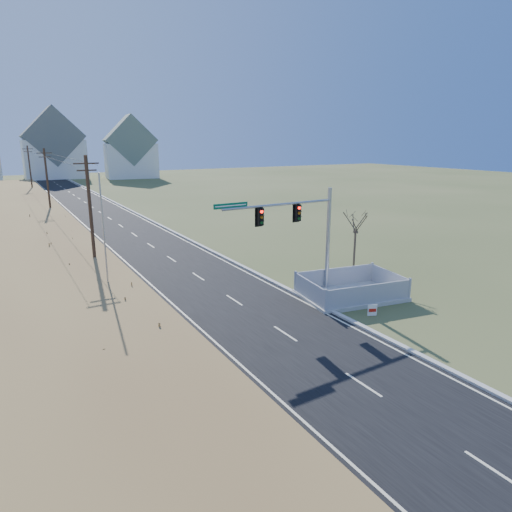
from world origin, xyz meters
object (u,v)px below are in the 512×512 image
Objects in this scene: traffic_signal_mast at (307,231)px; flagpole at (105,252)px; open_sign at (372,310)px; bare_tree at (356,221)px; fence_enclosure at (350,293)px.

flagpole is at bearing 152.55° from traffic_signal_mast.
open_sign is 0.13× the size of bare_tree.
bare_tree is (17.39, -3.55, 1.01)m from flagpole.
open_sign is 16.77m from flagpole.
traffic_signal_mast is at bearing -24.44° from flagpole.
bare_tree is at bearing 80.21° from open_sign.
flagpole reaches higher than fence_enclosure.
fence_enclosure is 1.31× the size of bare_tree.
fence_enclosure is 10.13× the size of open_sign.
traffic_signal_mast is 6.01m from bare_tree.
flagpole is (-11.64, 5.29, -1.08)m from traffic_signal_mast.
traffic_signal_mast is 12.87× the size of open_sign.
fence_enclosure is 15.99m from flagpole.
bare_tree is at bearing -11.54° from flagpole.
flagpole is 17.78m from bare_tree.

